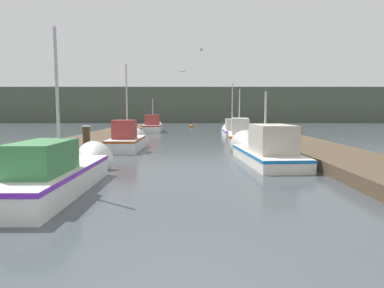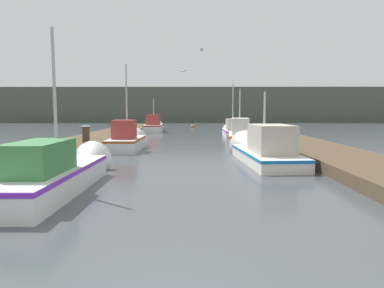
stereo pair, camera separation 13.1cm
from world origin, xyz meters
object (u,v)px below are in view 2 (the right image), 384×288
at_px(fishing_boat_3, 239,133).
at_px(mooring_piling_1, 86,141).
at_px(fishing_boat_0, 60,171).
at_px(mooring_piling_0, 120,132).
at_px(fishing_boat_2, 128,140).
at_px(seagull_1, 201,50).
at_px(fishing_boat_4, 232,130).
at_px(channel_buoy, 193,126).
at_px(fishing_boat_5, 154,126).
at_px(seagull_lead, 182,71).
at_px(fishing_boat_1, 261,149).

height_order(fishing_boat_3, mooring_piling_1, fishing_boat_3).
distance_m(fishing_boat_0, mooring_piling_0, 13.17).
height_order(fishing_boat_2, seagull_1, seagull_1).
xyz_separation_m(fishing_boat_2, fishing_boat_4, (6.41, 8.89, -0.03)).
height_order(fishing_boat_4, mooring_piling_0, fishing_boat_4).
xyz_separation_m(mooring_piling_1, seagull_1, (5.25, 5.50, 4.88)).
relative_size(channel_buoy, seagull_1, 1.74).
bearing_deg(fishing_boat_0, fishing_boat_5, 90.52).
height_order(fishing_boat_3, seagull_lead, seagull_lead).
relative_size(mooring_piling_0, seagull_1, 2.19).
bearing_deg(fishing_boat_4, fishing_boat_2, -125.32).
bearing_deg(fishing_boat_1, mooring_piling_0, 128.69).
bearing_deg(fishing_boat_3, seagull_1, -134.37).
relative_size(fishing_boat_3, fishing_boat_4, 1.38).
relative_size(channel_buoy, seagull_lead, 1.72).
height_order(fishing_boat_2, channel_buoy, fishing_boat_2).
bearing_deg(fishing_boat_0, channel_buoy, 83.57).
distance_m(fishing_boat_3, seagull_lead, 5.55).
xyz_separation_m(fishing_boat_4, seagull_1, (-2.54, -5.93, 5.12)).
bearing_deg(fishing_boat_3, fishing_boat_0, -109.42).
height_order(fishing_boat_2, mooring_piling_1, fishing_boat_2).
xyz_separation_m(fishing_boat_3, mooring_piling_0, (-7.77, -0.89, 0.14)).
xyz_separation_m(fishing_boat_1, mooring_piling_0, (-7.49, 8.13, 0.16)).
bearing_deg(mooring_piling_1, fishing_boat_2, 61.53).
distance_m(channel_buoy, seagull_lead, 17.17).
xyz_separation_m(fishing_boat_0, seagull_lead, (2.75, 13.34, 4.02)).
height_order(mooring_piling_0, seagull_lead, seagull_lead).
xyz_separation_m(fishing_boat_0, fishing_boat_4, (6.48, 17.75, -0.02)).
relative_size(fishing_boat_5, channel_buoy, 4.94).
bearing_deg(mooring_piling_0, fishing_boat_4, 31.00).
relative_size(fishing_boat_0, fishing_boat_2, 1.26).
bearing_deg(seagull_lead, seagull_1, -35.70).
bearing_deg(mooring_piling_1, fishing_boat_1, -9.99).
relative_size(fishing_boat_2, seagull_1, 8.54).
distance_m(fishing_boat_5, seagull_lead, 10.80).
bearing_deg(fishing_boat_5, fishing_boat_2, -90.46).
bearing_deg(fishing_boat_4, seagull_1, -112.72).
bearing_deg(fishing_boat_5, seagull_1, -71.10).
xyz_separation_m(fishing_boat_0, fishing_boat_2, (0.07, 8.86, 0.01)).
bearing_deg(fishing_boat_3, mooring_piling_1, -130.01).
bearing_deg(fishing_boat_1, mooring_piling_1, 166.03).
bearing_deg(fishing_boat_2, mooring_piling_1, -118.47).
xyz_separation_m(fishing_boat_1, seagull_lead, (-3.49, 8.35, 4.03)).
distance_m(fishing_boat_3, fishing_boat_5, 11.20).
distance_m(fishing_boat_1, seagull_1, 8.84).
distance_m(mooring_piling_1, seagull_lead, 8.96).
bearing_deg(fishing_boat_1, fishing_boat_0, -145.35).
height_order(mooring_piling_0, seagull_1, seagull_1).
bearing_deg(fishing_boat_2, channel_buoy, 81.19).
xyz_separation_m(fishing_boat_1, fishing_boat_3, (0.29, 9.02, 0.02)).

